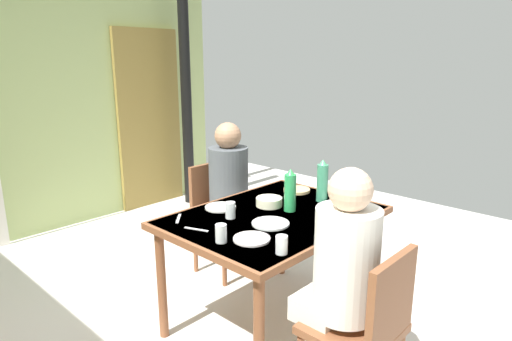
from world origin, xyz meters
TOP-DOWN VIEW (x-y plane):
  - wall_back at (0.00, 2.74)m, footprint 4.33×0.10m
  - door_wooden at (1.31, 2.66)m, footprint 0.80×0.05m
  - stove_pipe_column at (1.64, 2.39)m, footprint 0.12×0.12m
  - dining_table at (0.42, 0.02)m, footprint 1.28×0.94m
  - chair_near_diner at (0.12, -0.80)m, footprint 0.40×0.40m
  - chair_far_diner at (0.71, 0.85)m, footprint 0.40×0.40m
  - person_near_diner at (0.12, -0.66)m, footprint 0.30×0.37m
  - person_far_diner at (0.71, 0.71)m, footprint 0.30×0.37m
  - water_bottle_green_near at (0.84, -0.04)m, footprint 0.07×0.07m
  - water_bottle_green_far at (0.54, -0.01)m, footprint 0.07×0.07m
  - serving_bowl_center at (0.52, 0.15)m, footprint 0.17×0.17m
  - dinner_plate_near_left at (0.27, 0.34)m, footprint 0.20×0.20m
  - dinner_plate_near_right at (0.78, -0.21)m, footprint 0.21×0.21m
  - dinner_plate_far_center at (0.28, -0.08)m, footprint 0.22×0.22m
  - dinner_plate_far_side at (0.04, -0.15)m, footprint 0.20×0.20m
  - drinking_glass_by_near_diner at (0.19, 0.17)m, footprint 0.06×0.06m
  - drinking_glass_by_far_diner at (0.02, -0.37)m, footprint 0.06×0.06m
  - drinking_glass_spare_center at (-0.08, -0.05)m, footprint 0.06×0.06m
  - bread_plate_sliced at (0.89, 0.21)m, footprint 0.19×0.19m
  - cutlery_knife_near at (-0.06, 0.17)m, footprint 0.07×0.15m
  - cutlery_fork_near at (-0.03, 0.39)m, footprint 0.12×0.12m

SIDE VIEW (x-z plane):
  - chair_near_diner at x=0.12m, z-range 0.06..0.93m
  - chair_far_diner at x=0.71m, z-range 0.06..0.93m
  - dining_table at x=0.42m, z-range 0.30..1.05m
  - cutlery_knife_near at x=-0.06m, z-range 0.75..0.76m
  - cutlery_fork_near at x=-0.03m, z-range 0.75..0.76m
  - dinner_plate_near_left at x=0.27m, z-range 0.75..0.76m
  - dinner_plate_near_right at x=0.78m, z-range 0.75..0.76m
  - dinner_plate_far_center at x=0.28m, z-range 0.75..0.76m
  - dinner_plate_far_side at x=0.04m, z-range 0.75..0.76m
  - bread_plate_sliced at x=0.89m, z-range 0.75..0.77m
  - serving_bowl_center at x=0.52m, z-range 0.75..0.81m
  - person_near_diner at x=0.12m, z-range 0.40..1.17m
  - person_far_diner at x=0.71m, z-range 0.40..1.17m
  - drinking_glass_by_far_diner at x=0.02m, z-range 0.75..0.84m
  - drinking_glass_spare_center at x=-0.08m, z-range 0.75..0.85m
  - drinking_glass_by_near_diner at x=0.19m, z-range 0.75..0.85m
  - water_bottle_green_far at x=0.54m, z-range 0.74..1.01m
  - water_bottle_green_near at x=0.84m, z-range 0.74..1.03m
  - door_wooden at x=1.31m, z-range 0.00..2.00m
  - wall_back at x=0.00m, z-range 0.00..2.50m
  - stove_pipe_column at x=1.64m, z-range 0.00..2.50m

